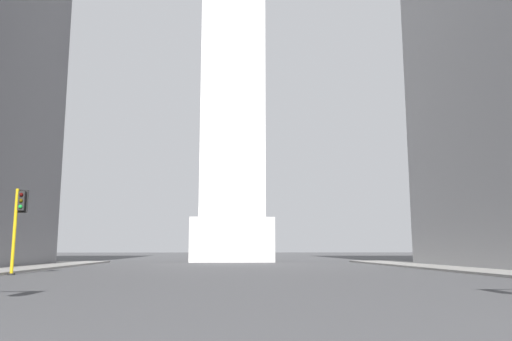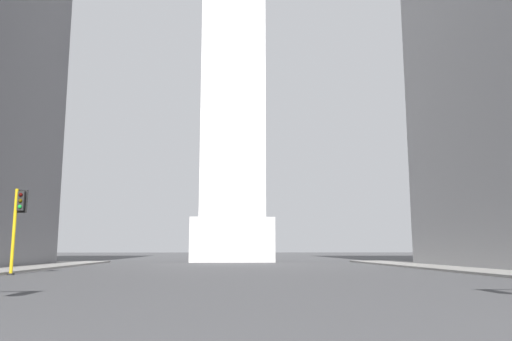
{
  "view_description": "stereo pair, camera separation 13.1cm",
  "coord_description": "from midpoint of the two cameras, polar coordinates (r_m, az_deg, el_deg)",
  "views": [
    {
      "loc": [
        -1.18,
        -1.78,
        1.45
      ],
      "look_at": [
        2.04,
        44.64,
        8.77
      ],
      "focal_mm": 35.0,
      "sensor_mm": 36.0,
      "label": 1
    },
    {
      "loc": [
        -1.05,
        -1.79,
        1.45
      ],
      "look_at": [
        2.04,
        44.64,
        8.77
      ],
      "focal_mm": 35.0,
      "sensor_mm": 36.0,
      "label": 2
    }
  ],
  "objects": [
    {
      "name": "traffic_light_mid_left",
      "position": [
        31.47,
        -25.49,
        -4.88
      ],
      "size": [
        0.77,
        0.51,
        4.85
      ],
      "color": "yellow",
      "rests_on": "ground_plane"
    }
  ]
}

